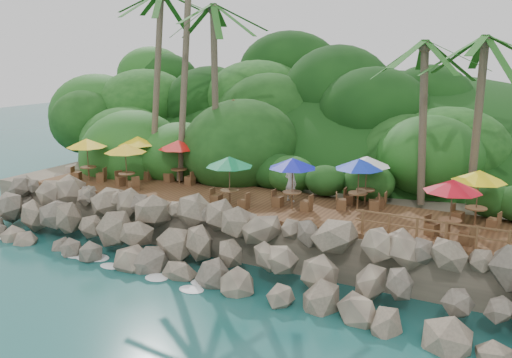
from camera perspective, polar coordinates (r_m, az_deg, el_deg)
The scene contains 11 objects.
ground at distance 23.77m, azimuth -7.07°, elevation -10.95°, with size 140.00×140.00×0.00m, color #19514F.
land_base at distance 36.91m, azimuth 7.45°, elevation -0.43°, with size 32.00×25.20×2.10m, color gray.
jungle_hill at distance 44.05m, azimuth 10.96°, elevation 0.27°, with size 44.80×28.00×15.40m, color #143811.
seawall at distance 24.86m, azimuth -4.45°, elevation -6.92°, with size 29.00×4.00×2.30m, color gray, non-canonical shape.
terrace at distance 27.81m, azimuth -0.00°, elevation -2.41°, with size 26.00×5.00×0.20m, color brown.
jungle_foliage at distance 36.27m, azimuth 6.82°, elevation -2.37°, with size 44.00×16.00×12.00m, color #143811, non-canonical shape.
foam_line at distance 23.98m, azimuth -6.64°, elevation -10.64°, with size 25.20×0.80×0.06m.
palapa at distance 32.27m, azimuth -2.31°, elevation 6.27°, with size 5.27×5.27×4.60m.
dining_clusters at distance 27.32m, azimuth -0.06°, elevation 1.92°, with size 22.87×5.47×2.46m.
railing at distance 22.39m, azimuth 20.32°, elevation -5.27°, with size 8.30×0.10×1.00m.
waiter at distance 27.47m, azimuth 3.57°, elevation -0.39°, with size 0.68×0.45×1.88m, color silver.
Camera 1 is at (12.81, -17.52, 9.69)m, focal length 39.00 mm.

